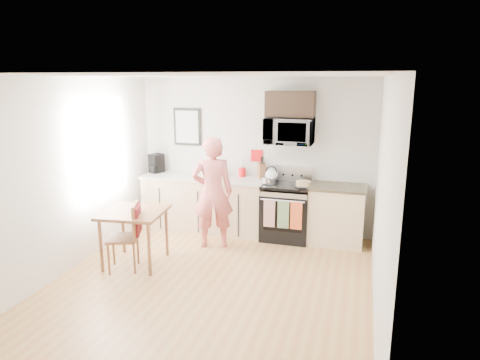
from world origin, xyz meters
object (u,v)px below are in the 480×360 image
(cake, at_px, (303,184))
(chair, at_px, (132,227))
(range, at_px, (286,213))
(microwave, at_px, (289,131))
(person, at_px, (213,193))
(dining_table, at_px, (134,217))

(cake, bearing_deg, chair, -141.79)
(range, xyz_separation_m, microwave, (-0.00, 0.10, 1.32))
(microwave, bearing_deg, chair, -134.10)
(cake, bearing_deg, person, -157.76)
(dining_table, bearing_deg, person, 47.88)
(range, bearing_deg, microwave, 90.06)
(person, xyz_separation_m, dining_table, (-0.83, -0.92, -0.18))
(microwave, relative_size, cake, 2.77)
(person, bearing_deg, microwave, -165.91)
(dining_table, xyz_separation_m, cake, (2.14, 1.46, 0.28))
(chair, bearing_deg, range, 22.54)
(range, distance_m, cake, 0.61)
(microwave, xyz_separation_m, person, (-1.03, -0.76, -0.89))
(dining_table, distance_m, cake, 2.61)
(range, distance_m, person, 1.30)
(range, bearing_deg, chair, -135.76)
(dining_table, height_order, cake, cake)
(microwave, distance_m, person, 1.56)
(microwave, height_order, dining_table, microwave)
(range, height_order, cake, range)
(microwave, distance_m, cake, 0.87)
(microwave, height_order, cake, microwave)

